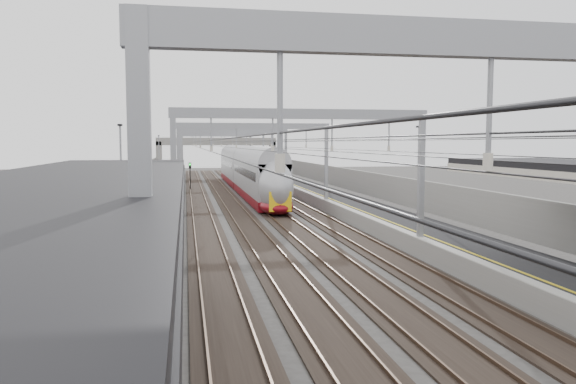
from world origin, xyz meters
name	(u,v)px	position (x,y,z in m)	size (l,w,h in m)	color
platform_left	(160,205)	(-8.00, 45.00, 0.50)	(4.00, 120.00, 1.00)	black
platform_right	(336,201)	(8.00, 45.00, 0.50)	(4.00, 120.00, 1.00)	black
tracks	(250,208)	(0.00, 45.00, 0.05)	(11.40, 140.00, 0.20)	black
overhead_line	(243,141)	(0.00, 51.62, 6.14)	(13.00, 140.00, 6.60)	gray
canopy_left	(20,203)	(-8.02, 2.99, 5.09)	(4.40, 30.00, 4.24)	black
overbridge	(217,146)	(0.00, 100.00, 5.31)	(22.00, 2.20, 6.90)	gray
wall_left	(122,193)	(-11.20, 45.00, 1.60)	(0.30, 120.00, 3.20)	gray
wall_right	(369,189)	(11.20, 45.00, 1.60)	(0.30, 120.00, 3.20)	gray
train	(247,174)	(1.50, 61.53, 2.18)	(2.83, 51.51, 4.47)	maroon
signal_green	(190,171)	(-5.20, 66.05, 2.42)	(0.32, 0.32, 3.48)	black
signal_red_near	(252,169)	(3.20, 70.66, 2.42)	(0.32, 0.32, 3.48)	black
signal_red_far	(264,167)	(5.40, 74.44, 2.42)	(0.32, 0.32, 3.48)	black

